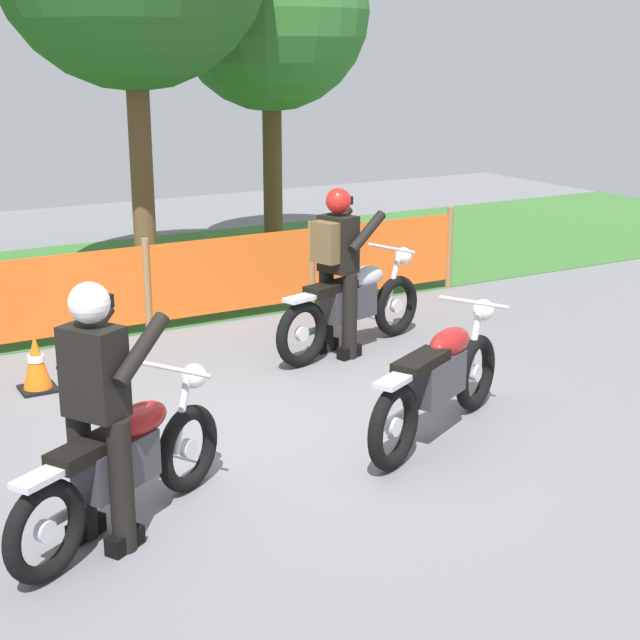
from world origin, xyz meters
TOP-DOWN VIEW (x-y plane):
  - ground at (0.00, 0.00)m, footprint 24.00×24.00m
  - grass_verge at (0.00, 5.66)m, footprint 24.00×5.17m
  - barrier_fence at (0.00, 3.07)m, footprint 8.18×0.08m
  - tree_near_right at (3.03, 6.01)m, footprint 2.78×2.78m
  - motorcycle_lead at (-1.65, -1.02)m, footprint 1.76×1.10m
  - motorcycle_trailing at (1.61, 1.48)m, footprint 2.04×0.82m
  - motorcycle_third at (1.01, -0.78)m, footprint 1.92×1.08m
  - rider_lead at (-1.81, -1.12)m, footprint 0.72×0.71m
  - rider_trailing at (1.39, 1.42)m, footprint 0.76×0.65m
  - traffic_cone at (-1.50, 1.87)m, footprint 0.32×0.32m

SIDE VIEW (x-z plane):
  - ground at x=0.00m, z-range -0.02..0.00m
  - grass_verge at x=0.00m, z-range 0.00..0.01m
  - traffic_cone at x=-1.50m, z-range -0.01..0.52m
  - motorcycle_lead at x=-1.65m, z-range -0.01..0.92m
  - motorcycle_trailing at x=1.61m, z-range -0.02..0.97m
  - motorcycle_third at x=1.01m, z-range -0.02..0.97m
  - barrier_fence at x=0.00m, z-range 0.02..1.07m
  - rider_lead at x=-1.81m, z-range 0.07..1.76m
  - rider_trailing at x=1.39m, z-range 0.11..1.80m
  - tree_near_right at x=3.03m, z-range 1.03..5.91m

